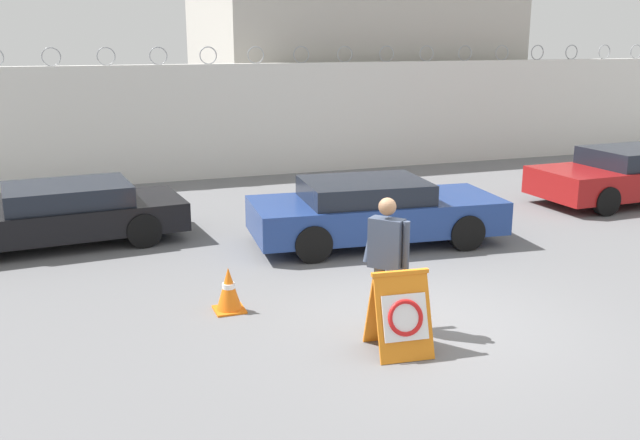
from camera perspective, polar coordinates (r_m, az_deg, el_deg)
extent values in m
plane|color=slate|center=(9.98, 8.56, -8.03)|extent=(90.00, 90.00, 0.00)
cube|color=silver|center=(19.85, -6.88, 7.87)|extent=(36.00, 0.30, 3.08)
torus|color=gray|center=(19.21, -20.71, 12.11)|extent=(0.47, 0.03, 0.47)
torus|color=gray|center=(19.25, -16.75, 12.43)|extent=(0.47, 0.03, 0.47)
torus|color=gray|center=(19.38, -12.81, 12.68)|extent=(0.47, 0.03, 0.47)
torus|color=gray|center=(19.59, -8.94, 12.88)|extent=(0.47, 0.03, 0.47)
torus|color=gray|center=(19.89, -5.16, 13.01)|extent=(0.47, 0.03, 0.47)
torus|color=gray|center=(20.27, -1.51, 13.09)|extent=(0.47, 0.03, 0.47)
torus|color=gray|center=(20.72, 2.00, 13.12)|extent=(0.47, 0.03, 0.47)
torus|color=gray|center=(21.24, 5.35, 13.10)|extent=(0.47, 0.03, 0.47)
torus|color=gray|center=(21.83, 8.53, 13.04)|extent=(0.47, 0.03, 0.47)
torus|color=gray|center=(22.48, 11.53, 12.95)|extent=(0.47, 0.03, 0.47)
torus|color=gray|center=(23.19, 14.35, 12.83)|extent=(0.47, 0.03, 0.47)
torus|color=gray|center=(23.94, 17.00, 12.70)|extent=(0.47, 0.03, 0.47)
torus|color=gray|center=(24.74, 19.48, 12.54)|extent=(0.47, 0.03, 0.47)
torus|color=gray|center=(25.58, 21.79, 12.38)|extent=(0.47, 0.03, 0.47)
torus|color=gray|center=(26.46, 23.96, 12.21)|extent=(0.47, 0.03, 0.47)
cube|color=#B2ADA3|center=(25.74, 2.05, 12.90)|extent=(9.81, 7.55, 6.18)
cube|color=orange|center=(8.74, 6.73, -7.78)|extent=(0.72, 0.45, 1.01)
cube|color=orange|center=(9.04, 5.94, -6.98)|extent=(0.72, 0.45, 1.01)
cube|color=orange|center=(8.71, 6.42, -4.21)|extent=(0.73, 0.13, 0.05)
cube|color=white|center=(8.70, 6.83, -7.75)|extent=(0.58, 0.26, 0.54)
torus|color=red|center=(8.69, 6.86, -7.78)|extent=(0.47, 0.24, 0.44)
cylinder|color=#514C42|center=(9.49, 5.73, -6.35)|extent=(0.15, 0.15, 0.86)
cylinder|color=#514C42|center=(9.56, 4.74, -6.17)|extent=(0.15, 0.15, 0.86)
cube|color=#384256|center=(9.28, 5.34, -1.86)|extent=(0.46, 0.48, 0.66)
sphere|color=#936B4C|center=(9.16, 5.41, 1.07)|extent=(0.23, 0.23, 0.23)
cylinder|color=#384256|center=(9.17, 6.90, -2.02)|extent=(0.09, 0.09, 0.63)
cylinder|color=#384256|center=(9.48, 4.09, -1.56)|extent=(0.32, 0.29, 0.61)
cube|color=orange|center=(10.32, -7.26, -7.12)|extent=(0.43, 0.43, 0.03)
cone|color=orange|center=(10.20, -7.32, -5.43)|extent=(0.36, 0.36, 0.62)
cylinder|color=white|center=(10.19, -7.32, -5.27)|extent=(0.18, 0.18, 0.09)
cylinder|color=black|center=(13.54, -13.92, -0.81)|extent=(0.66, 0.25, 0.64)
cylinder|color=black|center=(15.20, -15.20, 0.76)|extent=(0.66, 0.25, 0.64)
cube|color=black|center=(14.16, -20.35, 0.08)|extent=(4.78, 2.22, 0.53)
cube|color=black|center=(14.08, -19.58, 1.97)|extent=(2.36, 1.84, 0.38)
cylinder|color=black|center=(14.79, 8.62, 0.78)|extent=(0.68, 0.26, 0.67)
cylinder|color=black|center=(13.23, 11.64, -0.99)|extent=(0.68, 0.26, 0.67)
cylinder|color=black|center=(13.93, -2.35, 0.08)|extent=(0.68, 0.26, 0.67)
cylinder|color=black|center=(12.26, -0.56, -1.92)|extent=(0.68, 0.26, 0.67)
cube|color=navy|center=(13.42, 4.48, 0.41)|extent=(4.81, 2.32, 0.61)
cube|color=black|center=(13.24, 3.57, 2.41)|extent=(2.38, 1.91, 0.37)
cylinder|color=black|center=(16.69, 21.93, 1.42)|extent=(0.65, 0.22, 0.65)
cylinder|color=black|center=(17.97, 18.08, 2.63)|extent=(0.65, 0.22, 0.65)
cylinder|color=black|center=(19.83, 24.23, 3.12)|extent=(0.65, 0.22, 0.65)
cube|color=maroon|center=(18.21, 23.25, 3.02)|extent=(4.50, 2.02, 0.63)
cube|color=black|center=(18.28, 23.91, 4.65)|extent=(2.19, 1.76, 0.41)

